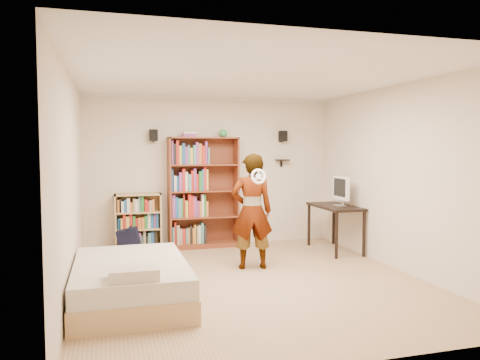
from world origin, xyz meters
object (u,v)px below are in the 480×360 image
object	(u,v)px
daybed	(131,276)
person	(252,211)
tall_bookshelf	(203,192)
low_bookshelf	(138,222)
computer_desk	(335,228)

from	to	relation	value
daybed	person	world-z (taller)	person
person	tall_bookshelf	bearing A→B (deg)	-68.78
low_bookshelf	person	xyz separation A→B (m)	(1.54, -1.68, 0.36)
low_bookshelf	daybed	bearing A→B (deg)	-95.29
computer_desk	person	bearing A→B (deg)	-157.15
tall_bookshelf	daybed	size ratio (longest dim) A/B	1.00
tall_bookshelf	daybed	xyz separation A→B (m)	(-1.40, -2.69, -0.69)
tall_bookshelf	daybed	bearing A→B (deg)	-117.52
tall_bookshelf	computer_desk	xyz separation A→B (m)	(2.13, -0.91, -0.59)
computer_desk	person	world-z (taller)	person
tall_bookshelf	low_bookshelf	bearing A→B (deg)	178.35
low_bookshelf	person	distance (m)	2.31
daybed	person	distance (m)	2.15
computer_desk	person	xyz separation A→B (m)	(-1.73, -0.73, 0.46)
low_bookshelf	daybed	world-z (taller)	low_bookshelf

